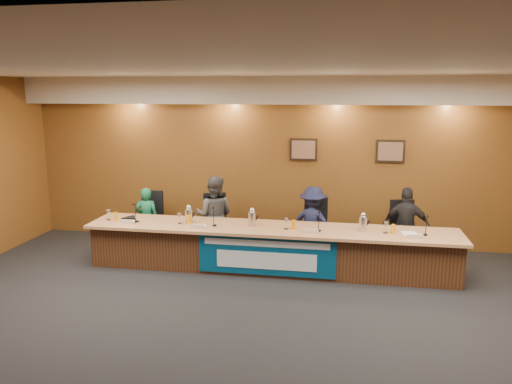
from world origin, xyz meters
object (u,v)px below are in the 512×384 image
(carafe_left, at_px, (189,216))
(carafe_right, at_px, (363,224))
(panelist_d, at_px, (406,226))
(office_chair_d, at_px, (405,236))
(panelist_a, at_px, (147,219))
(office_chair_a, at_px, (149,224))
(panelist_c, at_px, (313,223))
(banner, at_px, (266,256))
(speakerphone, at_px, (130,218))
(office_chair_c, at_px, (313,232))
(carafe_mid, at_px, (252,219))
(dais_body, at_px, (270,249))
(office_chair_b, at_px, (216,227))
(panelist_b, at_px, (214,215))

(carafe_left, relative_size, carafe_right, 1.01)
(panelist_d, relative_size, office_chair_d, 2.82)
(panelist_a, distance_m, office_chair_a, 0.15)
(panelist_c, relative_size, panelist_d, 0.97)
(banner, relative_size, speakerphone, 6.88)
(carafe_left, bearing_deg, banner, -16.01)
(speakerphone, bearing_deg, office_chair_c, 13.68)
(panelist_a, distance_m, speakerphone, 0.68)
(panelist_d, distance_m, carafe_right, 1.03)
(carafe_right, bearing_deg, carafe_left, 179.75)
(panelist_d, height_order, office_chair_d, panelist_d)
(office_chair_a, distance_m, carafe_mid, 2.30)
(office_chair_c, height_order, carafe_right, carafe_right)
(panelist_d, distance_m, speakerphone, 4.74)
(carafe_left, xyz_separation_m, carafe_mid, (1.09, -0.01, -0.00))
(banner, xyz_separation_m, panelist_c, (0.66, 1.07, 0.28))
(banner, height_order, carafe_mid, carafe_mid)
(dais_body, relative_size, carafe_mid, 25.13)
(panelist_d, relative_size, speakerphone, 4.23)
(office_chair_c, xyz_separation_m, carafe_left, (-2.05, -0.77, 0.39))
(banner, distance_m, office_chair_a, 2.69)
(office_chair_b, height_order, speakerphone, speakerphone)
(carafe_left, bearing_deg, office_chair_b, 70.99)
(office_chair_b, bearing_deg, panelist_c, -22.41)
(panelist_c, distance_m, panelist_d, 1.58)
(carafe_mid, bearing_deg, speakerphone, 179.31)
(office_chair_b, height_order, office_chair_d, same)
(panelist_b, relative_size, carafe_left, 6.04)
(panelist_a, relative_size, office_chair_a, 2.48)
(panelist_d, distance_m, office_chair_a, 4.67)
(panelist_d, distance_m, office_chair_c, 1.60)
(banner, distance_m, carafe_right, 1.62)
(office_chair_b, relative_size, office_chair_c, 1.00)
(panelist_c, xyz_separation_m, carafe_mid, (-0.96, -0.68, 0.21))
(carafe_mid, height_order, speakerphone, carafe_mid)
(panelist_c, relative_size, office_chair_d, 2.73)
(panelist_c, xyz_separation_m, panelist_d, (1.58, 0.00, 0.02))
(office_chair_d, bearing_deg, banner, -166.51)
(panelist_d, xyz_separation_m, speakerphone, (-4.69, -0.66, 0.10))
(banner, xyz_separation_m, carafe_mid, (-0.30, 0.38, 0.49))
(office_chair_c, height_order, office_chair_d, same)
(office_chair_d, bearing_deg, dais_body, -175.46)
(dais_body, distance_m, carafe_left, 1.48)
(office_chair_d, bearing_deg, carafe_left, 177.99)
(carafe_right, bearing_deg, office_chair_a, 168.71)
(speakerphone, bearing_deg, banner, -9.49)
(panelist_c, xyz_separation_m, speakerphone, (-3.11, -0.66, 0.12))
(office_chair_b, distance_m, speakerphone, 1.56)
(dais_body, height_order, banner, banner)
(banner, xyz_separation_m, panelist_d, (2.24, 1.07, 0.30))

